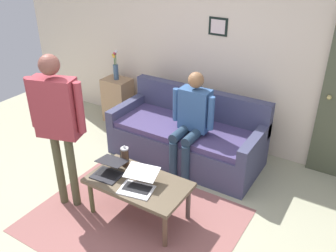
# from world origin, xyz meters

# --- Properties ---
(ground_plane) EXTENTS (7.68, 7.68, 0.00)m
(ground_plane) POSITION_xyz_m (0.00, 0.00, 0.00)
(ground_plane) COLOR #ACAB8C
(area_rug) EXTENTS (2.10, 1.66, 0.01)m
(area_rug) POSITION_xyz_m (-0.04, -0.13, 0.00)
(area_rug) COLOR #965C58
(area_rug) RESTS_ON ground_plane
(back_wall) EXTENTS (7.04, 0.11, 2.70)m
(back_wall) POSITION_xyz_m (-0.00, -2.20, 1.35)
(back_wall) COLOR beige
(back_wall) RESTS_ON ground_plane
(couch) EXTENTS (1.96, 0.87, 0.88)m
(couch) POSITION_xyz_m (0.09, -1.51, 0.31)
(couch) COLOR #414362
(couch) RESTS_ON ground_plane
(coffee_table) EXTENTS (1.05, 0.58, 0.45)m
(coffee_table) POSITION_xyz_m (-0.04, -0.23, 0.40)
(coffee_table) COLOR brown
(coffee_table) RESTS_ON ground_plane
(laptop_left) EXTENTS (0.32, 0.36, 0.15)m
(laptop_left) POSITION_xyz_m (0.29, -0.17, 0.50)
(laptop_left) COLOR #28282D
(laptop_left) RESTS_ON coffee_table
(laptop_center) EXTENTS (0.40, 0.43, 0.15)m
(laptop_center) POSITION_xyz_m (-0.10, -0.15, 0.49)
(laptop_center) COLOR silver
(laptop_center) RESTS_ON coffee_table
(french_press) EXTENTS (0.11, 0.09, 0.25)m
(french_press) POSITION_xyz_m (0.25, -0.39, 0.56)
(french_press) COLOR #4C3323
(french_press) RESTS_ON coffee_table
(side_shelf) EXTENTS (0.42, 0.32, 0.71)m
(side_shelf) POSITION_xyz_m (1.56, -1.89, 0.35)
(side_shelf) COLOR tan
(side_shelf) RESTS_ON ground_plane
(flower_vase) EXTENTS (0.08, 0.08, 0.46)m
(flower_vase) POSITION_xyz_m (1.56, -1.89, 0.89)
(flower_vase) COLOR #405B79
(flower_vase) RESTS_ON side_shelf
(person_standing) EXTENTS (0.59, 0.31, 1.72)m
(person_standing) POSITION_xyz_m (0.74, 0.01, 1.10)
(person_standing) COLOR brown
(person_standing) RESTS_ON ground_plane
(person_seated) EXTENTS (0.55, 0.51, 1.28)m
(person_seated) POSITION_xyz_m (-0.08, -1.28, 0.73)
(person_seated) COLOR #24394E
(person_seated) RESTS_ON ground_plane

